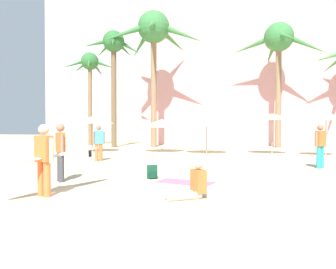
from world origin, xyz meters
name	(u,v)px	position (x,y,z in m)	size (l,w,h in m)	color
ground	(107,204)	(0.00, 0.00, 0.00)	(120.00, 120.00, 0.00)	beige
hotel_pink	(247,75)	(3.37, 28.90, 7.16)	(19.84, 11.05, 14.31)	pink
hotel_tower_gray	(120,53)	(-13.52, 35.67, 11.81)	(16.47, 9.75, 23.63)	#A8A8A3
palm_tree_left	(154,34)	(-4.22, 19.32, 9.20)	(7.92, 8.17, 11.11)	#896B4C
palm_tree_center	(114,52)	(-7.36, 18.46, 7.71)	(4.58, 4.77, 9.46)	brown
palm_tree_right	(90,69)	(-10.66, 20.88, 6.91)	(4.83, 4.69, 8.41)	brown
palm_tree_far_right	(279,45)	(5.63, 20.65, 8.16)	(7.44, 7.39, 9.90)	#896B4C
cafe_umbrella_0	(272,117)	(4.54, 13.85, 2.24)	(2.43, 2.43, 2.42)	gray
cafe_umbrella_1	(93,120)	(-6.76, 13.33, 2.10)	(2.79, 2.79, 2.34)	gray
cafe_umbrella_2	(207,122)	(0.68, 13.54, 1.95)	(2.72, 2.72, 2.21)	gray
cafe_umbrella_3	(162,123)	(-2.27, 14.10, 1.87)	(2.78, 2.78, 2.14)	gray
cafe_umbrella_4	(326,116)	(7.35, 13.23, 2.24)	(2.02, 2.02, 2.47)	gray
beach_towel	(185,182)	(1.13, 2.93, 0.01)	(1.60, 0.82, 0.01)	#EF6684
backpack	(152,172)	(0.03, 3.39, 0.20)	(0.35, 0.33, 0.42)	#11422D
person_mid_left	(47,157)	(-1.70, 0.49, 0.90)	(1.36, 3.13, 1.66)	orange
person_mid_right	(99,141)	(-3.87, 7.99, 0.93)	(0.51, 0.48, 1.70)	orange
person_near_left	(320,144)	(5.73, 7.29, 0.94)	(0.50, 0.49, 1.72)	teal
person_far_right	(192,184)	(1.64, 0.91, 0.31)	(0.95, 0.81, 0.89)	beige
person_far_left	(61,150)	(-2.44, 2.29, 0.93)	(0.47, 0.52, 1.70)	#3D3D42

